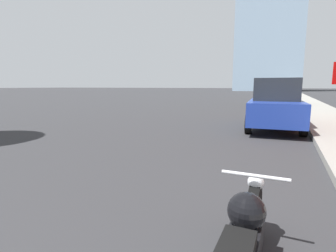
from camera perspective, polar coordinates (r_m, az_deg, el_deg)
name	(u,v)px	position (r m, az deg, el deg)	size (l,w,h in m)	color
sidewalk	(301,97)	(38.19, 26.97, 5.56)	(2.22, 240.00, 0.15)	gray
distant_tower	(272,2)	(96.92, 21.76, 23.82)	(19.45, 19.45, 55.54)	#8CA5BC
parked_car_blue	(275,105)	(10.25, 22.27, 4.33)	(2.01, 4.57, 1.81)	#1E3899
parked_car_yellow	(277,94)	(23.73, 22.68, 6.44)	(2.05, 4.64, 1.79)	gold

